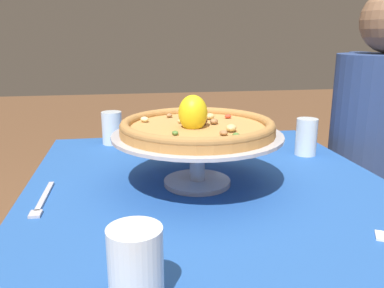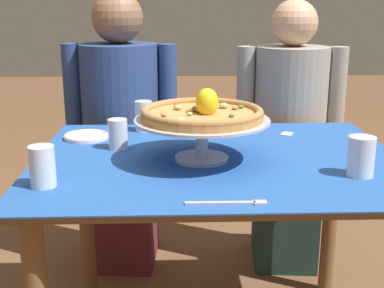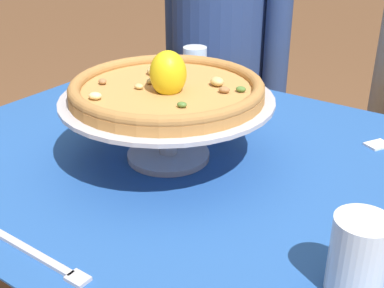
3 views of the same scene
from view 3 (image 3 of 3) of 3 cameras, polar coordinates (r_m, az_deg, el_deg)
dining_table at (r=1.07m, az=0.89°, el=-6.83°), size 1.16×0.91×0.72m
pizza_stand at (r=0.98m, az=-2.82°, el=3.68°), size 0.42×0.42×0.13m
pizza at (r=0.96m, az=-2.86°, el=6.42°), size 0.37×0.37×0.10m
water_glass_side_left at (r=1.27m, az=-8.68°, el=5.97°), size 0.06×0.06×0.10m
water_glass_front_right at (r=0.70m, az=18.37°, el=-12.41°), size 0.08×0.08×0.11m
water_glass_back_left at (r=1.40m, az=0.34°, el=8.37°), size 0.07×0.07×0.12m
side_plate at (r=1.46m, az=-8.69°, el=7.11°), size 0.16×0.16×0.02m
dinner_fork at (r=0.78m, az=-16.53°, el=-12.47°), size 0.20×0.02×0.01m
sugar_packet at (r=1.14m, az=20.40°, el=-0.07°), size 0.06×0.06×0.00m
diner_left at (r=1.78m, az=3.40°, el=6.67°), size 0.50×0.37×1.25m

